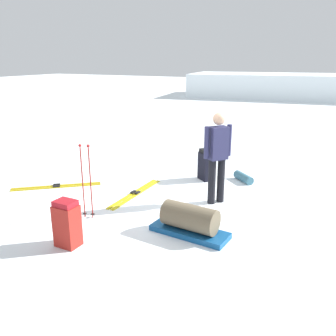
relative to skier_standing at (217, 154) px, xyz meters
name	(u,v)px	position (x,y,z in m)	size (l,w,h in m)	color
ground_plane	(168,204)	(-0.77, -0.47, -0.95)	(80.00, 80.00, 0.00)	white
distant_snow_ridge	(319,87)	(0.01, 19.83, -0.19)	(16.57, 5.00, 1.53)	white
skier_standing	(217,154)	(0.00, 0.00, 0.00)	(0.38, 0.47, 1.70)	black
ski_pair_near	(57,186)	(-3.29, -0.72, -0.94)	(1.52, 1.30, 0.05)	#B79C14
ski_pair_far	(135,193)	(-1.58, -0.32, -0.94)	(0.18, 1.78, 0.05)	gold
backpack_large_dark	(67,224)	(-1.37, -2.53, -0.61)	(0.34, 0.27, 0.70)	maroon
backpack_bright	(207,165)	(-0.64, 1.17, -0.61)	(0.43, 0.42, 0.70)	black
ski_poles_planted_near	(86,178)	(-1.72, -1.61, -0.24)	(0.20, 0.11, 1.29)	maroon
gear_sled	(190,221)	(0.08, -1.42, -0.73)	(1.26, 0.56, 0.49)	#114B85
sleeping_mat_rolled	(243,178)	(0.15, 1.41, -0.86)	(0.18, 0.18, 0.55)	#3D6F83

